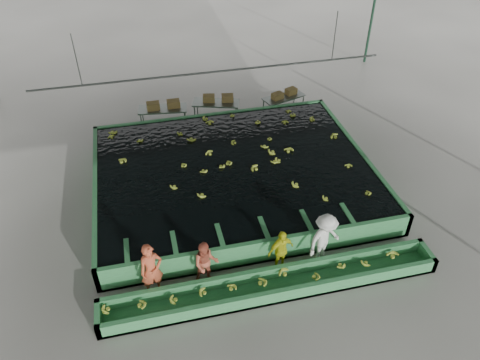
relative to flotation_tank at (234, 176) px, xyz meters
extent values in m
plane|color=gray|center=(0.00, -1.50, -0.45)|extent=(80.00, 80.00, 0.00)
cube|color=gray|center=(0.00, -1.50, 4.55)|extent=(20.00, 22.00, 0.04)
cube|color=black|center=(0.00, 0.00, 0.40)|extent=(9.70, 7.70, 0.00)
cylinder|color=#59605B|center=(0.00, 3.50, 2.55)|extent=(0.08, 0.08, 14.00)
cylinder|color=#59605B|center=(-5.00, 3.50, 3.55)|extent=(0.04, 0.04, 2.00)
cylinder|color=#59605B|center=(5.00, 3.50, 3.55)|extent=(0.04, 0.04, 2.00)
imported|color=#CF5432|center=(-3.35, -4.30, 0.46)|extent=(0.75, 0.59, 1.82)
imported|color=#BD573D|center=(-1.81, -4.30, 0.32)|extent=(0.80, 0.64, 1.54)
imported|color=#CBCE18|center=(0.45, -4.30, 0.30)|extent=(0.95, 0.59, 1.50)
imported|color=silver|center=(1.83, -4.30, 0.46)|extent=(1.35, 1.08, 1.82)
camera|label=1|loc=(-3.00, -13.43, 10.51)|focal=35.00mm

